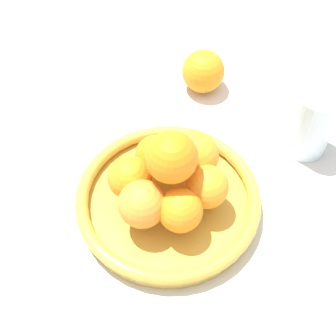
# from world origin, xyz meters

# --- Properties ---
(ground_plane) EXTENTS (4.00, 4.00, 0.00)m
(ground_plane) POSITION_xyz_m (0.00, 0.00, 0.00)
(ground_plane) COLOR beige
(fruit_bowl) EXTENTS (0.30, 0.30, 0.04)m
(fruit_bowl) POSITION_xyz_m (0.00, 0.00, 0.02)
(fruit_bowl) COLOR gold
(fruit_bowl) RESTS_ON ground_plane
(orange_pile) EXTENTS (0.19, 0.18, 0.14)m
(orange_pile) POSITION_xyz_m (0.00, -0.00, 0.08)
(orange_pile) COLOR orange
(orange_pile) RESTS_ON fruit_bowl
(stray_orange) EXTENTS (0.08, 0.08, 0.08)m
(stray_orange) POSITION_xyz_m (0.28, 0.07, 0.04)
(stray_orange) COLOR orange
(stray_orange) RESTS_ON ground_plane
(drinking_glass) EXTENTS (0.08, 0.08, 0.13)m
(drinking_glass) POSITION_xyz_m (0.22, -0.16, 0.06)
(drinking_glass) COLOR silver
(drinking_glass) RESTS_ON ground_plane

